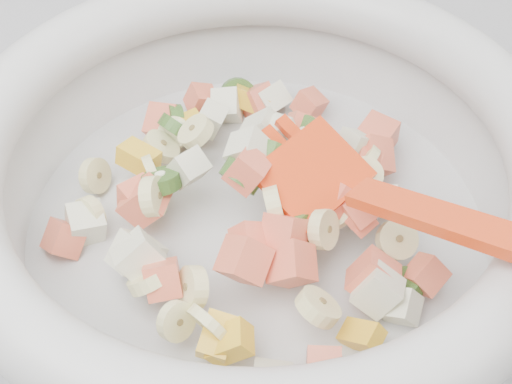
# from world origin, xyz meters

# --- Properties ---
(mixing_bowl) EXTENTS (0.40, 0.37, 0.14)m
(mixing_bowl) POSITION_xyz_m (-0.19, 1.41, 0.96)
(mixing_bowl) COLOR beige
(mixing_bowl) RESTS_ON counter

